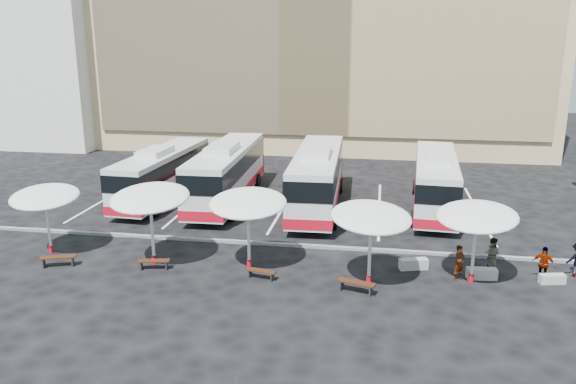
% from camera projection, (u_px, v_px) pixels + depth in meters
% --- Properties ---
extents(ground, '(120.00, 120.00, 0.00)m').
position_uv_depth(ground, '(259.00, 248.00, 28.60)').
color(ground, black).
rests_on(ground, ground).
extents(sandstone_building, '(42.00, 18.25, 29.60)m').
position_uv_depth(sandstone_building, '(326.00, 14.00, 55.58)').
color(sandstone_building, tan).
rests_on(sandstone_building, ground).
extents(apartment_block, '(14.00, 14.00, 18.00)m').
position_uv_depth(apartment_block, '(48.00, 52.00, 57.28)').
color(apartment_block, silver).
rests_on(apartment_block, ground).
extents(curb_divider, '(34.00, 0.25, 0.15)m').
position_uv_depth(curb_divider, '(261.00, 243.00, 29.05)').
color(curb_divider, black).
rests_on(curb_divider, ground).
extents(bay_lines, '(24.15, 12.00, 0.01)m').
position_uv_depth(bay_lines, '(285.00, 204.00, 36.21)').
color(bay_lines, white).
rests_on(bay_lines, ground).
extents(bus_0, '(3.03, 11.36, 3.57)m').
position_uv_depth(bus_0, '(163.00, 172.00, 36.88)').
color(bus_0, silver).
rests_on(bus_0, ground).
extents(bus_1, '(3.12, 12.42, 3.92)m').
position_uv_depth(bus_1, '(227.00, 171.00, 36.39)').
color(bus_1, silver).
rests_on(bus_1, ground).
extents(bus_2, '(3.21, 12.56, 3.96)m').
position_uv_depth(bus_2, '(317.00, 176.00, 35.04)').
color(bus_2, silver).
rests_on(bus_2, ground).
extents(bus_3, '(3.21, 11.63, 3.65)m').
position_uv_depth(bus_3, '(435.00, 180.00, 34.71)').
color(bus_3, silver).
rests_on(bus_3, ground).
extents(sunshade_0, '(3.99, 4.02, 3.41)m').
position_uv_depth(sunshade_0, '(45.00, 197.00, 27.20)').
color(sunshade_0, silver).
rests_on(sunshade_0, ground).
extents(sunshade_1, '(3.85, 3.89, 3.81)m').
position_uv_depth(sunshade_1, '(150.00, 198.00, 25.76)').
color(sunshade_1, silver).
rests_on(sunshade_1, ground).
extents(sunshade_2, '(3.69, 3.73, 3.69)m').
position_uv_depth(sunshade_2, '(248.00, 203.00, 25.32)').
color(sunshade_2, silver).
rests_on(sunshade_2, ground).
extents(sunshade_3, '(4.53, 4.55, 3.59)m').
position_uv_depth(sunshade_3, '(371.00, 217.00, 23.61)').
color(sunshade_3, silver).
rests_on(sunshade_3, ground).
extents(sunshade_4, '(4.45, 4.48, 3.56)m').
position_uv_depth(sunshade_4, '(477.00, 217.00, 23.78)').
color(sunshade_4, silver).
rests_on(sunshade_4, ground).
extents(wood_bench_0, '(1.66, 0.95, 0.49)m').
position_uv_depth(wood_bench_0, '(58.00, 259.00, 26.21)').
color(wood_bench_0, black).
rests_on(wood_bench_0, ground).
extents(wood_bench_1, '(1.49, 0.67, 0.44)m').
position_uv_depth(wood_bench_1, '(154.00, 262.00, 25.89)').
color(wood_bench_1, black).
rests_on(wood_bench_1, ground).
extents(wood_bench_2, '(1.39, 0.63, 0.41)m').
position_uv_depth(wood_bench_2, '(261.00, 272.00, 24.85)').
color(wood_bench_2, black).
rests_on(wood_bench_2, ground).
extents(wood_bench_3, '(1.67, 0.87, 0.50)m').
position_uv_depth(wood_bench_3, '(356.00, 284.00, 23.48)').
color(wood_bench_3, black).
rests_on(wood_bench_3, ground).
extents(conc_bench_0, '(1.38, 0.79, 0.49)m').
position_uv_depth(conc_bench_0, '(413.00, 264.00, 25.94)').
color(conc_bench_0, gray).
rests_on(conc_bench_0, ground).
extents(conc_bench_1, '(1.34, 0.56, 0.49)m').
position_uv_depth(conc_bench_1, '(482.00, 274.00, 24.88)').
color(conc_bench_1, gray).
rests_on(conc_bench_1, ground).
extents(conc_bench_2, '(1.15, 0.59, 0.41)m').
position_uv_depth(conc_bench_2, '(552.00, 279.00, 24.43)').
color(conc_bench_2, gray).
rests_on(conc_bench_2, ground).
extents(passenger_0, '(0.69, 0.67, 1.60)m').
position_uv_depth(passenger_0, '(459.00, 263.00, 24.64)').
color(passenger_0, black).
rests_on(passenger_0, ground).
extents(passenger_1, '(0.96, 0.89, 1.58)m').
position_uv_depth(passenger_1, '(492.00, 254.00, 25.65)').
color(passenger_1, black).
rests_on(passenger_1, ground).
extents(passenger_2, '(1.01, 0.75, 1.60)m').
position_uv_depth(passenger_2, '(543.00, 264.00, 24.53)').
color(passenger_2, black).
rests_on(passenger_2, ground).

